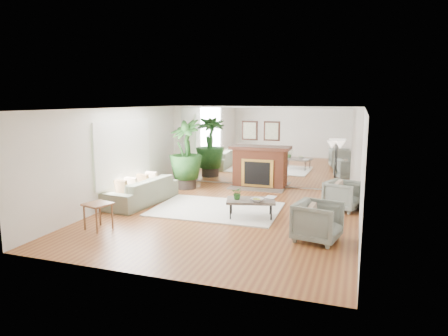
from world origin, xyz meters
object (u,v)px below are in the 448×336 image
(armchair_back, at_px, (343,195))
(armchair_front, at_px, (318,222))
(fireplace, at_px, (259,166))
(sofa, at_px, (141,191))
(side_table, at_px, (98,207))
(potted_ficus, at_px, (186,152))
(coffee_table, at_px, (251,201))
(floor_lamp, at_px, (336,149))

(armchair_back, height_order, armchair_front, armchair_front)
(fireplace, bearing_deg, sofa, -130.29)
(fireplace, height_order, side_table, fireplace)
(side_table, xyz_separation_m, potted_ficus, (0.11, 4.23, 0.65))
(sofa, bearing_deg, fireplace, 145.58)
(armchair_back, height_order, potted_ficus, potted_ficus)
(sofa, bearing_deg, coffee_table, 88.92)
(armchair_back, relative_size, floor_lamp, 0.52)
(coffee_table, xyz_separation_m, potted_ficus, (-2.70, 2.41, 0.72))
(coffee_table, xyz_separation_m, sofa, (-3.07, 0.37, -0.07))
(armchair_front, relative_size, potted_ficus, 0.40)
(coffee_table, bearing_deg, armchair_front, -32.83)
(coffee_table, distance_m, armchair_front, 1.92)
(armchair_front, bearing_deg, coffee_table, 68.98)
(sofa, distance_m, armchair_back, 5.16)
(coffee_table, bearing_deg, side_table, -147.12)
(coffee_table, xyz_separation_m, armchair_front, (1.61, -1.04, -0.02))
(coffee_table, bearing_deg, armchair_back, 36.12)
(armchair_back, height_order, side_table, armchair_back)
(sofa, distance_m, side_table, 2.21)
(side_table, distance_m, potted_ficus, 4.28)
(potted_ficus, xyz_separation_m, floor_lamp, (4.36, 0.67, 0.19))
(sofa, relative_size, floor_lamp, 1.48)
(armchair_front, bearing_deg, floor_lamp, 11.11)
(side_table, distance_m, floor_lamp, 6.69)
(coffee_table, height_order, side_table, side_table)
(floor_lamp, bearing_deg, sofa, -150.22)
(fireplace, relative_size, side_table, 3.34)
(coffee_table, distance_m, potted_ficus, 3.69)
(armchair_back, bearing_deg, potted_ficus, 98.46)
(side_table, bearing_deg, armchair_back, 34.25)
(fireplace, relative_size, sofa, 0.90)
(sofa, bearing_deg, side_table, 12.55)
(fireplace, xyz_separation_m, potted_ficus, (-2.08, -0.86, 0.47))
(potted_ficus, bearing_deg, armchair_front, -38.64)
(sofa, distance_m, potted_ficus, 2.22)
(armchair_back, height_order, floor_lamp, floor_lamp)
(coffee_table, height_order, armchair_back, armchair_back)
(fireplace, height_order, sofa, fireplace)
(armchair_front, relative_size, floor_lamp, 0.55)
(sofa, relative_size, armchair_back, 2.87)
(armchair_front, distance_m, side_table, 4.50)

